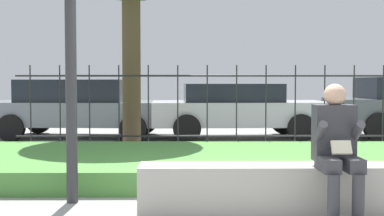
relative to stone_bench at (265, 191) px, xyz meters
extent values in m
plane|color=gray|center=(-0.16, 0.00, -0.21)|extent=(60.00, 60.00, 0.00)
cube|color=#ADA89E|center=(0.00, 0.00, 0.03)|extent=(2.50, 0.46, 0.48)
cube|color=gray|center=(0.00, 0.00, -0.17)|extent=(2.40, 0.42, 0.08)
cylinder|color=#38383D|center=(0.52, -0.57, 0.07)|extent=(0.11, 0.11, 0.39)
cube|color=#38383D|center=(0.52, -0.36, 0.33)|extent=(0.15, 0.42, 0.13)
cylinder|color=#38383D|center=(0.74, -0.57, 0.07)|extent=(0.11, 0.11, 0.39)
cube|color=#38383D|center=(0.74, -0.36, 0.33)|extent=(0.15, 0.42, 0.13)
cube|color=#333338|center=(0.63, -0.15, 0.60)|extent=(0.38, 0.24, 0.54)
sphere|color=tan|center=(0.63, -0.17, 0.96)|extent=(0.21, 0.21, 0.21)
cylinder|color=#333338|center=(0.46, -0.31, 0.62)|extent=(0.08, 0.29, 0.24)
cylinder|color=#333338|center=(0.80, -0.31, 0.62)|extent=(0.08, 0.29, 0.24)
cube|color=beige|center=(0.63, -0.41, 0.49)|extent=(0.18, 0.09, 0.13)
cube|color=#4C893D|center=(-0.16, 2.27, -0.07)|extent=(9.39, 3.14, 0.28)
cylinder|color=#232326|center=(-0.16, 4.33, 0.10)|extent=(7.39, 0.03, 0.03)
cylinder|color=#232326|center=(-0.16, 4.33, 1.19)|extent=(7.39, 0.03, 0.03)
cylinder|color=#232326|center=(-3.59, 4.33, 0.58)|extent=(0.02, 0.02, 1.59)
cylinder|color=#232326|center=(-3.06, 4.33, 0.58)|extent=(0.02, 0.02, 1.59)
cylinder|color=#232326|center=(-2.53, 4.33, 0.58)|extent=(0.02, 0.02, 1.59)
cylinder|color=#232326|center=(-2.00, 4.33, 0.58)|extent=(0.02, 0.02, 1.59)
cylinder|color=#232326|center=(-1.48, 4.33, 0.58)|extent=(0.02, 0.02, 1.59)
cylinder|color=#232326|center=(-0.95, 4.33, 0.58)|extent=(0.02, 0.02, 1.59)
cylinder|color=#232326|center=(-0.42, 4.33, 0.58)|extent=(0.02, 0.02, 1.59)
cylinder|color=#232326|center=(0.11, 4.33, 0.58)|extent=(0.02, 0.02, 1.59)
cylinder|color=#232326|center=(0.64, 4.33, 0.58)|extent=(0.02, 0.02, 1.59)
cylinder|color=#232326|center=(1.16, 4.33, 0.58)|extent=(0.02, 0.02, 1.59)
cylinder|color=#232326|center=(1.69, 4.33, 0.58)|extent=(0.02, 0.02, 1.59)
cylinder|color=#232326|center=(2.22, 4.33, 0.58)|extent=(0.02, 0.02, 1.59)
cylinder|color=#232326|center=(2.75, 4.33, 0.58)|extent=(0.02, 0.02, 1.59)
cylinder|color=black|center=(3.34, 6.18, 0.10)|extent=(0.64, 0.22, 0.63)
cylinder|color=black|center=(3.28, 7.89, 0.10)|extent=(0.64, 0.22, 0.63)
cube|color=#B7B7BC|center=(0.41, 7.02, 0.36)|extent=(4.02, 1.91, 0.54)
cube|color=black|center=(0.25, 7.01, 0.83)|extent=(2.23, 1.64, 0.41)
cylinder|color=black|center=(1.67, 6.20, 0.09)|extent=(0.61, 0.22, 0.60)
cylinder|color=black|center=(1.60, 7.93, 0.09)|extent=(0.61, 0.22, 0.60)
cylinder|color=black|center=(-0.79, 6.11, 0.09)|extent=(0.61, 0.22, 0.60)
cylinder|color=black|center=(-0.85, 7.84, 0.09)|extent=(0.61, 0.22, 0.60)
cube|color=slate|center=(-3.23, 7.20, 0.35)|extent=(4.43, 2.07, 0.54)
cube|color=black|center=(-3.40, 7.21, 0.87)|extent=(2.47, 1.73, 0.51)
cylinder|color=black|center=(-1.94, 6.24, 0.08)|extent=(0.59, 0.23, 0.58)
cylinder|color=black|center=(-1.84, 8.01, 0.08)|extent=(0.59, 0.23, 0.58)
cylinder|color=black|center=(-4.62, 6.40, 0.08)|extent=(0.59, 0.23, 0.58)
cylinder|color=black|center=(-4.52, 8.17, 0.08)|extent=(0.59, 0.23, 0.58)
cylinder|color=#2D2D30|center=(-2.01, 0.46, 1.61)|extent=(0.12, 0.12, 3.65)
cylinder|color=#4C3D28|center=(-1.83, 4.90, 1.51)|extent=(0.35, 0.35, 3.44)
camera|label=1|loc=(-0.76, -5.23, 1.09)|focal=50.00mm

